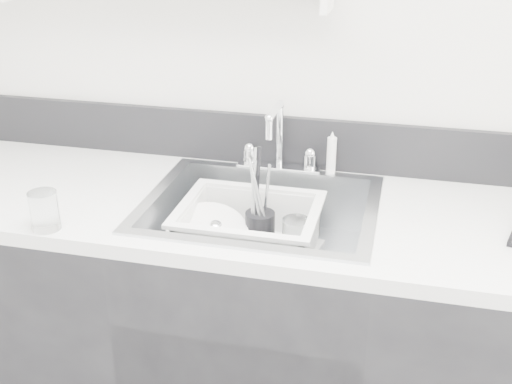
# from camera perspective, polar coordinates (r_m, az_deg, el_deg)

# --- Properties ---
(counter_run) EXTENTS (3.20, 0.62, 0.92)m
(counter_run) POSITION_cam_1_polar(r_m,az_deg,el_deg) (2.01, 0.35, -13.00)
(counter_run) COLOR black
(counter_run) RESTS_ON ground
(backsplash) EXTENTS (3.20, 0.02, 0.16)m
(backsplash) POSITION_cam_1_polar(r_m,az_deg,el_deg) (2.01, 2.36, 4.54)
(backsplash) COLOR black
(backsplash) RESTS_ON counter_run
(sink) EXTENTS (0.64, 0.52, 0.20)m
(sink) POSITION_cam_1_polar(r_m,az_deg,el_deg) (1.81, 0.37, -3.68)
(sink) COLOR silver
(sink) RESTS_ON counter_run
(faucet) EXTENTS (0.26, 0.18, 0.23)m
(faucet) POSITION_cam_1_polar(r_m,az_deg,el_deg) (1.97, 2.04, 3.49)
(faucet) COLOR silver
(faucet) RESTS_ON counter_run
(side_sprayer) EXTENTS (0.03, 0.03, 0.14)m
(side_sprayer) POSITION_cam_1_polar(r_m,az_deg,el_deg) (1.95, 6.72, 3.43)
(side_sprayer) COLOR white
(side_sprayer) RESTS_ON counter_run
(wash_tub) EXTENTS (0.44, 0.38, 0.15)m
(wash_tub) POSITION_cam_1_polar(r_m,az_deg,el_deg) (1.82, -0.62, -3.54)
(wash_tub) COLOR white
(wash_tub) RESTS_ON sink
(plate_stack) EXTENTS (0.28, 0.27, 0.11)m
(plate_stack) POSITION_cam_1_polar(r_m,az_deg,el_deg) (1.83, -4.05, -4.62)
(plate_stack) COLOR white
(plate_stack) RESTS_ON wash_tub
(utensil_cup) EXTENTS (0.09, 0.09, 0.29)m
(utensil_cup) POSITION_cam_1_polar(r_m,az_deg,el_deg) (1.85, 0.35, -3.12)
(utensil_cup) COLOR black
(utensil_cup) RESTS_ON wash_tub
(ladle) EXTENTS (0.26, 0.18, 0.07)m
(ladle) POSITION_cam_1_polar(r_m,az_deg,el_deg) (1.82, -2.11, -4.51)
(ladle) COLOR silver
(ladle) RESTS_ON wash_tub
(tumbler_in_tub) EXTENTS (0.08, 0.08, 0.11)m
(tumbler_in_tub) POSITION_cam_1_polar(r_m,az_deg,el_deg) (1.81, 3.56, -4.05)
(tumbler_in_tub) COLOR white
(tumbler_in_tub) RESTS_ON wash_tub
(tumbler_counter) EXTENTS (0.10, 0.10, 0.10)m
(tumbler_counter) POSITION_cam_1_polar(r_m,az_deg,el_deg) (1.70, -18.29, -1.59)
(tumbler_counter) COLOR white
(tumbler_counter) RESTS_ON counter_run
(bowl_small) EXTENTS (0.15, 0.15, 0.04)m
(bowl_small) POSITION_cam_1_polar(r_m,az_deg,el_deg) (1.78, 2.22, -5.91)
(bowl_small) COLOR white
(bowl_small) RESTS_ON wash_tub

